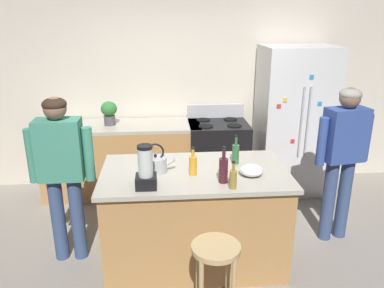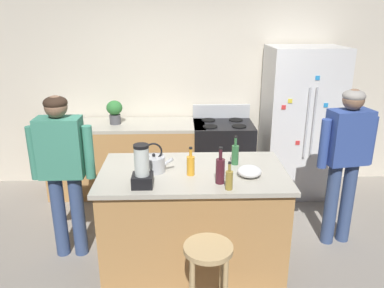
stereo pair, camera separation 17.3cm
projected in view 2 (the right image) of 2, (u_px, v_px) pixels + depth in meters
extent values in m
plane|color=gray|center=(193.00, 259.00, 3.73)|extent=(14.00, 14.00, 0.00)
cube|color=beige|center=(188.00, 86.00, 5.13)|extent=(8.00, 0.10, 2.70)
cube|color=#B7844C|center=(193.00, 219.00, 3.59)|extent=(1.62, 0.88, 0.90)
cube|color=#B2AD9E|center=(193.00, 173.00, 3.43)|extent=(1.68, 0.94, 0.04)
cube|color=#B7844C|center=(129.00, 159.00, 5.03)|extent=(2.00, 0.64, 0.90)
cube|color=#B2AD9E|center=(127.00, 125.00, 4.87)|extent=(2.00, 0.64, 0.04)
cube|color=silver|center=(300.00, 122.00, 4.88)|extent=(0.90, 0.70, 1.90)
cylinder|color=#B7BABF|center=(307.00, 123.00, 4.50)|extent=(0.02, 0.02, 0.85)
cylinder|color=#B7BABF|center=(314.00, 123.00, 4.50)|extent=(0.02, 0.02, 0.85)
cube|color=#268CD8|center=(318.00, 78.00, 4.34)|extent=(0.05, 0.01, 0.05)
cube|color=red|center=(284.00, 107.00, 4.44)|extent=(0.05, 0.01, 0.05)
cube|color=#268CD8|center=(326.00, 105.00, 4.45)|extent=(0.05, 0.01, 0.05)
cube|color=yellow|center=(290.00, 101.00, 4.42)|extent=(0.05, 0.01, 0.05)
cube|color=red|center=(298.00, 143.00, 4.59)|extent=(0.05, 0.01, 0.05)
cube|color=black|center=(222.00, 158.00, 5.03)|extent=(0.76, 0.64, 0.94)
cube|color=black|center=(225.00, 171.00, 4.74)|extent=(0.60, 0.01, 0.24)
cube|color=#B7BABF|center=(221.00, 111.00, 5.12)|extent=(0.76, 0.06, 0.18)
cylinder|color=black|center=(210.00, 127.00, 4.73)|extent=(0.18, 0.18, 0.01)
cylinder|color=black|center=(239.00, 126.00, 4.74)|extent=(0.18, 0.18, 0.01)
cylinder|color=black|center=(208.00, 120.00, 5.01)|extent=(0.18, 0.18, 0.01)
cylinder|color=black|center=(236.00, 120.00, 5.02)|extent=(0.18, 0.18, 0.01)
cylinder|color=#384C7A|center=(59.00, 216.00, 3.69)|extent=(0.13, 0.13, 0.84)
cylinder|color=#384C7A|center=(78.00, 215.00, 3.70)|extent=(0.13, 0.13, 0.84)
cube|color=#3F8C72|center=(61.00, 148.00, 3.46)|extent=(0.40, 0.22, 0.56)
cylinder|color=#3F8C72|center=(33.00, 153.00, 3.47)|extent=(0.09, 0.09, 0.50)
cylinder|color=#3F8C72|center=(89.00, 152.00, 3.49)|extent=(0.09, 0.09, 0.50)
sphere|color=#8C664C|center=(56.00, 107.00, 3.34)|extent=(0.20, 0.20, 0.20)
ellipsoid|color=#332319|center=(55.00, 103.00, 3.33)|extent=(0.21, 0.21, 0.12)
cylinder|color=#384C7A|center=(347.00, 202.00, 3.91)|extent=(0.15, 0.15, 0.88)
cylinder|color=#384C7A|center=(331.00, 204.00, 3.88)|extent=(0.15, 0.15, 0.88)
cube|color=#334C99|center=(348.00, 137.00, 3.66)|extent=(0.43, 0.29, 0.54)
cylinder|color=#334C99|center=(371.00, 140.00, 3.73)|extent=(0.10, 0.10, 0.48)
cylinder|color=#334C99|center=(324.00, 144.00, 3.63)|extent=(0.10, 0.10, 0.48)
sphere|color=#8C664C|center=(354.00, 100.00, 3.54)|extent=(0.23, 0.23, 0.20)
ellipsoid|color=gray|center=(354.00, 96.00, 3.53)|extent=(0.24, 0.24, 0.12)
cylinder|color=tan|center=(208.00, 249.00, 2.74)|extent=(0.36, 0.36, 0.04)
cylinder|color=tan|center=(192.00, 279.00, 2.96)|extent=(0.04, 0.04, 0.66)
cylinder|color=tan|center=(222.00, 278.00, 2.97)|extent=(0.04, 0.04, 0.66)
cylinder|color=#4C4C51|center=(115.00, 119.00, 4.84)|extent=(0.14, 0.14, 0.12)
ellipsoid|color=#337A38|center=(114.00, 108.00, 4.79)|extent=(0.20, 0.20, 0.18)
cube|color=black|center=(143.00, 181.00, 3.11)|extent=(0.17, 0.17, 0.10)
cylinder|color=silver|center=(142.00, 161.00, 3.05)|extent=(0.12, 0.12, 0.24)
cylinder|color=black|center=(141.00, 146.00, 3.01)|extent=(0.12, 0.12, 0.02)
cylinder|color=#471923|center=(220.00, 171.00, 3.15)|extent=(0.08, 0.08, 0.21)
cylinder|color=#471923|center=(221.00, 154.00, 3.10)|extent=(0.03, 0.03, 0.09)
cylinder|color=black|center=(221.00, 148.00, 3.08)|extent=(0.03, 0.03, 0.02)
cylinder|color=orange|center=(191.00, 166.00, 3.31)|extent=(0.07, 0.07, 0.17)
cylinder|color=orange|center=(191.00, 153.00, 3.28)|extent=(0.03, 0.03, 0.07)
cylinder|color=black|center=(191.00, 148.00, 3.26)|extent=(0.03, 0.03, 0.02)
cylinder|color=olive|center=(229.00, 180.00, 3.05)|extent=(0.06, 0.06, 0.15)
cylinder|color=olive|center=(230.00, 168.00, 3.01)|extent=(0.02, 0.02, 0.07)
cylinder|color=black|center=(230.00, 163.00, 3.00)|extent=(0.03, 0.03, 0.02)
cylinder|color=#2D6638|center=(235.00, 155.00, 3.54)|extent=(0.07, 0.07, 0.18)
cylinder|color=#2D6638|center=(236.00, 142.00, 3.50)|extent=(0.03, 0.03, 0.08)
cylinder|color=black|center=(236.00, 137.00, 3.49)|extent=(0.03, 0.03, 0.02)
ellipsoid|color=white|center=(249.00, 171.00, 3.29)|extent=(0.21, 0.21, 0.09)
cylinder|color=#B7BABF|center=(154.00, 164.00, 3.40)|extent=(0.20, 0.20, 0.14)
sphere|color=black|center=(154.00, 155.00, 3.37)|extent=(0.03, 0.03, 0.03)
cylinder|color=#B7BABF|center=(169.00, 161.00, 3.39)|extent=(0.09, 0.03, 0.08)
torus|color=black|center=(154.00, 151.00, 3.36)|extent=(0.16, 0.02, 0.16)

